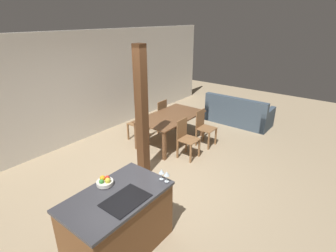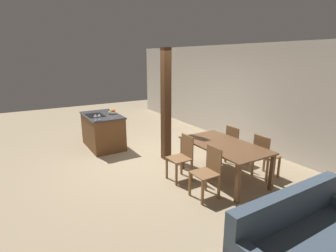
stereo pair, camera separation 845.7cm
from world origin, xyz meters
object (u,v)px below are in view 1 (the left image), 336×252
fruit_bowl (105,182)px  dining_table (171,119)px  wine_glass_near (167,174)px  wine_glass_middle (161,172)px  kitchen_island (118,222)px  timber_post (142,115)px  dining_chair_near_right (204,127)px  couch (238,114)px  dining_chair_far_right (159,115)px  dining_chair_far_left (139,123)px  dining_chair_near_left (186,138)px

fruit_bowl → dining_table: 3.27m
wine_glass_near → dining_table: wine_glass_near is taller
wine_glass_middle → dining_table: 3.04m
kitchen_island → timber_post: 2.07m
dining_chair_near_right → timber_post: size_ratio=0.35×
wine_glass_middle → dining_table: (2.48, 1.71, -0.39)m
wine_glass_near → couch: bearing=11.8°
fruit_bowl → dining_table: fruit_bowl is taller
dining_chair_near_right → dining_chair_far_right: 1.44m
fruit_bowl → wine_glass_near: size_ratio=1.43×
dining_table → dining_chair_far_right: 0.84m
kitchen_island → dining_chair_near_right: kitchen_island is taller
wine_glass_near → dining_chair_near_right: bearing=20.5°
timber_post → dining_chair_near_right: bearing=-8.6°
dining_chair_far_left → dining_chair_near_right: bearing=118.7°
dining_chair_near_right → timber_post: timber_post is taller
dining_chair_near_right → dining_chair_far_right: size_ratio=1.00×
kitchen_island → dining_chair_far_left: 3.47m
dining_chair_near_left → timber_post: timber_post is taller
dining_chair_near_right → dining_chair_far_left: 1.64m
dining_chair_far_left → timber_post: 1.79m
timber_post → wine_glass_middle: bearing=-127.8°
dining_chair_near_left → dining_chair_far_right: (0.79, 1.44, 0.00)m
dining_chair_far_right → fruit_bowl: bearing=29.0°
dining_chair_far_right → timber_post: size_ratio=0.35×
dining_chair_far_right → timber_post: (-1.89, -1.16, 0.81)m
kitchen_island → dining_chair_far_right: size_ratio=1.56×
wine_glass_middle → dining_chair_near_left: wine_glass_middle is taller
couch → dining_chair_far_right: bearing=50.5°
dining_chair_near_right → dining_chair_far_right: bearing=90.0°
wine_glass_near → dining_chair_far_right: 3.86m
dining_table → dining_chair_far_right: (0.39, 0.72, -0.16)m
fruit_bowl → couch: bearing=4.0°
wine_glass_near → dining_chair_near_left: (2.09, 1.08, -0.55)m
kitchen_island → dining_table: 3.43m
wine_glass_near → dining_chair_far_left: wine_glass_near is taller
wine_glass_middle → dining_chair_near_left: 2.37m
dining_chair_far_left → couch: bearing=149.9°
kitchen_island → dining_chair_far_right: bearing=31.9°
dining_chair_near_left → dining_chair_near_right: 0.79m
dining_chair_far_left → wine_glass_middle: bearing=49.3°
dining_chair_far_right → timber_post: 2.36m
dining_chair_near_left → wine_glass_middle: bearing=-154.7°
fruit_bowl → dining_table: size_ratio=0.13×
fruit_bowl → dining_chair_far_left: fruit_bowl is taller
kitchen_island → wine_glass_near: (0.62, -0.34, 0.57)m
dining_chair_far_right → couch: bearing=140.5°
fruit_bowl → dining_chair_near_left: fruit_bowl is taller
wine_glass_near → dining_chair_near_left: wine_glass_near is taller
wine_glass_middle → dining_chair_far_right: wine_glass_middle is taller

